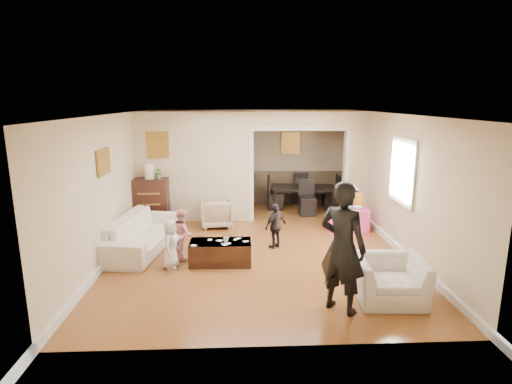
{
  "coord_description": "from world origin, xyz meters",
  "views": [
    {
      "loc": [
        -0.37,
        -7.84,
        2.86
      ],
      "look_at": [
        0.0,
        0.2,
        1.05
      ],
      "focal_mm": 28.81,
      "sensor_mm": 36.0,
      "label": 1
    }
  ],
  "objects_px": {
    "dining_table": "(303,198)",
    "child_kneel_b": "(183,234)",
    "armchair_back": "(216,213)",
    "coffee_cup": "(226,240)",
    "dresser": "(151,202)",
    "child_kneel_a": "(171,244)",
    "sofa": "(142,233)",
    "armchair_front": "(390,280)",
    "play_table": "(354,219)",
    "adult_person": "(342,247)",
    "coffee_table": "(221,252)",
    "child_toddler": "(276,226)",
    "cyan_cup": "(351,206)",
    "table_lamp": "(149,171)"
  },
  "relations": [
    {
      "from": "dining_table",
      "to": "child_kneel_b",
      "type": "xyz_separation_m",
      "value": [
        -2.77,
        -3.41,
        0.17
      ]
    },
    {
      "from": "table_lamp",
      "to": "sofa",
      "type": "bearing_deg",
      "value": -85.12
    },
    {
      "from": "adult_person",
      "to": "armchair_back",
      "type": "bearing_deg",
      "value": -22.1
    },
    {
      "from": "coffee_cup",
      "to": "adult_person",
      "type": "bearing_deg",
      "value": -46.42
    },
    {
      "from": "coffee_table",
      "to": "dining_table",
      "type": "distance_m",
      "value": 4.25
    },
    {
      "from": "armchair_back",
      "to": "coffee_cup",
      "type": "distance_m",
      "value": 2.29
    },
    {
      "from": "armchair_back",
      "to": "coffee_cup",
      "type": "xyz_separation_m",
      "value": [
        0.28,
        -2.27,
        0.13
      ]
    },
    {
      "from": "coffee_table",
      "to": "adult_person",
      "type": "height_order",
      "value": "adult_person"
    },
    {
      "from": "sofa",
      "to": "coffee_table",
      "type": "distance_m",
      "value": 1.75
    },
    {
      "from": "dresser",
      "to": "child_kneel_a",
      "type": "xyz_separation_m",
      "value": [
        0.84,
        -2.56,
        -0.12
      ]
    },
    {
      "from": "sofa",
      "to": "dining_table",
      "type": "xyz_separation_m",
      "value": [
        3.63,
        2.92,
        -0.04
      ]
    },
    {
      "from": "armchair_front",
      "to": "table_lamp",
      "type": "height_order",
      "value": "table_lamp"
    },
    {
      "from": "adult_person",
      "to": "child_kneel_a",
      "type": "distance_m",
      "value": 3.07
    },
    {
      "from": "dining_table",
      "to": "child_kneel_a",
      "type": "relative_size",
      "value": 1.92
    },
    {
      "from": "dresser",
      "to": "child_kneel_b",
      "type": "xyz_separation_m",
      "value": [
        0.99,
        -2.11,
        -0.08
      ]
    },
    {
      "from": "armchair_back",
      "to": "child_kneel_a",
      "type": "bearing_deg",
      "value": 67.82
    },
    {
      "from": "sofa",
      "to": "coffee_cup",
      "type": "xyz_separation_m",
      "value": [
        1.65,
        -0.84,
        0.12
      ]
    },
    {
      "from": "sofa",
      "to": "play_table",
      "type": "relative_size",
      "value": 4.24
    },
    {
      "from": "sofa",
      "to": "dining_table",
      "type": "height_order",
      "value": "sofa"
    },
    {
      "from": "dresser",
      "to": "coffee_cup",
      "type": "distance_m",
      "value": 3.04
    },
    {
      "from": "cyan_cup",
      "to": "child_kneel_b",
      "type": "xyz_separation_m",
      "value": [
        -3.51,
        -1.47,
        -0.09
      ]
    },
    {
      "from": "coffee_table",
      "to": "child_kneel_a",
      "type": "height_order",
      "value": "child_kneel_a"
    },
    {
      "from": "armchair_back",
      "to": "child_toddler",
      "type": "relative_size",
      "value": 0.8
    },
    {
      "from": "cyan_cup",
      "to": "child_kneel_a",
      "type": "distance_m",
      "value": 4.14
    },
    {
      "from": "play_table",
      "to": "child_kneel_a",
      "type": "bearing_deg",
      "value": -152.39
    },
    {
      "from": "sofa",
      "to": "coffee_table",
      "type": "height_order",
      "value": "sofa"
    },
    {
      "from": "sofa",
      "to": "armchair_front",
      "type": "relative_size",
      "value": 2.34
    },
    {
      "from": "play_table",
      "to": "adult_person",
      "type": "height_order",
      "value": "adult_person"
    },
    {
      "from": "armchair_front",
      "to": "child_kneel_b",
      "type": "bearing_deg",
      "value": 154.24
    },
    {
      "from": "play_table",
      "to": "child_kneel_a",
      "type": "height_order",
      "value": "child_kneel_a"
    },
    {
      "from": "coffee_cup",
      "to": "play_table",
      "type": "bearing_deg",
      "value": 33.58
    },
    {
      "from": "coffee_table",
      "to": "dining_table",
      "type": "relative_size",
      "value": 0.65
    },
    {
      "from": "armchair_back",
      "to": "adult_person",
      "type": "relative_size",
      "value": 0.39
    },
    {
      "from": "armchair_front",
      "to": "coffee_cup",
      "type": "bearing_deg",
      "value": 152.49
    },
    {
      "from": "armchair_back",
      "to": "table_lamp",
      "type": "relative_size",
      "value": 1.99
    },
    {
      "from": "child_kneel_a",
      "to": "child_toddler",
      "type": "relative_size",
      "value": 0.96
    },
    {
      "from": "cyan_cup",
      "to": "child_kneel_a",
      "type": "height_order",
      "value": "child_kneel_a"
    },
    {
      "from": "armchair_back",
      "to": "dresser",
      "type": "distance_m",
      "value": 1.54
    },
    {
      "from": "table_lamp",
      "to": "coffee_cup",
      "type": "height_order",
      "value": "table_lamp"
    },
    {
      "from": "play_table",
      "to": "child_toddler",
      "type": "xyz_separation_m",
      "value": [
        -1.86,
        -1.07,
        0.19
      ]
    },
    {
      "from": "play_table",
      "to": "child_kneel_b",
      "type": "distance_m",
      "value": 3.92
    },
    {
      "from": "sofa",
      "to": "cyan_cup",
      "type": "height_order",
      "value": "sofa"
    },
    {
      "from": "table_lamp",
      "to": "child_kneel_a",
      "type": "distance_m",
      "value": 2.82
    },
    {
      "from": "coffee_table",
      "to": "armchair_back",
      "type": "bearing_deg",
      "value": 94.61
    },
    {
      "from": "armchair_back",
      "to": "dining_table",
      "type": "bearing_deg",
      "value": -152.76
    },
    {
      "from": "armchair_front",
      "to": "child_kneel_b",
      "type": "relative_size",
      "value": 1.04
    },
    {
      "from": "sofa",
      "to": "armchair_back",
      "type": "bearing_deg",
      "value": -35.16
    },
    {
      "from": "dresser",
      "to": "play_table",
      "type": "height_order",
      "value": "dresser"
    },
    {
      "from": "coffee_cup",
      "to": "child_kneel_a",
      "type": "bearing_deg",
      "value": -173.99
    },
    {
      "from": "table_lamp",
      "to": "adult_person",
      "type": "distance_m",
      "value": 5.39
    }
  ]
}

